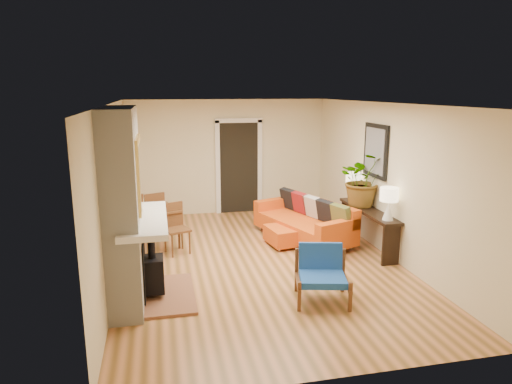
# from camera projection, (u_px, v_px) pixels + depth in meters

# --- Properties ---
(room_shell) EXTENTS (6.50, 6.50, 6.50)m
(room_shell) POSITION_uv_depth(u_px,v_px,m) (259.00, 163.00, 9.99)
(room_shell) COLOR #CB814E
(room_shell) RESTS_ON ground
(fireplace) EXTENTS (1.09, 1.68, 2.60)m
(fireplace) POSITION_uv_depth(u_px,v_px,m) (127.00, 212.00, 5.99)
(fireplace) COLOR white
(fireplace) RESTS_ON ground
(sofa) EXTENTS (1.58, 2.30, 0.83)m
(sofa) POSITION_uv_depth(u_px,v_px,m) (307.00, 220.00, 8.71)
(sofa) COLOR silver
(sofa) RESTS_ON ground
(ottoman) EXTENTS (0.78, 0.78, 0.34)m
(ottoman) POSITION_uv_depth(u_px,v_px,m) (287.00, 235.00, 8.41)
(ottoman) COLOR silver
(ottoman) RESTS_ON ground
(blue_chair) EXTENTS (0.84, 0.83, 0.73)m
(blue_chair) POSITION_uv_depth(u_px,v_px,m) (322.00, 271.00, 6.23)
(blue_chair) COLOR brown
(blue_chair) RESTS_ON ground
(dining_table) EXTENTS (1.08, 1.66, 0.88)m
(dining_table) POSITION_uv_depth(u_px,v_px,m) (160.00, 214.00, 8.37)
(dining_table) COLOR brown
(dining_table) RESTS_ON ground
(console_table) EXTENTS (0.34, 1.85, 0.72)m
(console_table) POSITION_uv_depth(u_px,v_px,m) (368.00, 217.00, 8.16)
(console_table) COLOR black
(console_table) RESTS_ON ground
(lamp_near) EXTENTS (0.30, 0.30, 0.54)m
(lamp_near) POSITION_uv_depth(u_px,v_px,m) (389.00, 200.00, 7.40)
(lamp_near) COLOR white
(lamp_near) RESTS_ON console_table
(lamp_far) EXTENTS (0.30, 0.30, 0.54)m
(lamp_far) POSITION_uv_depth(u_px,v_px,m) (353.00, 183.00, 8.72)
(lamp_far) COLOR white
(lamp_far) RESTS_ON console_table
(houseplant) EXTENTS (1.01, 0.91, 1.00)m
(houseplant) POSITION_uv_depth(u_px,v_px,m) (364.00, 179.00, 8.25)
(houseplant) COLOR #1E5919
(houseplant) RESTS_ON console_table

